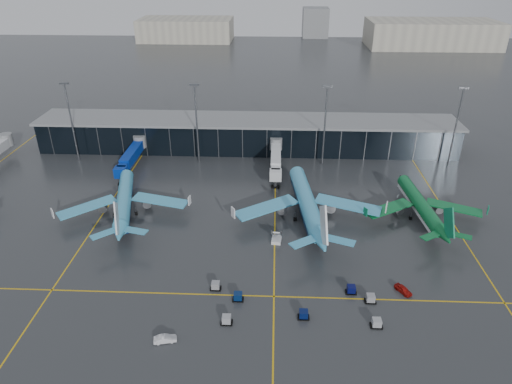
{
  "coord_description": "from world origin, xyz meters",
  "views": [
    {
      "loc": [
        9.49,
        -85.52,
        60.64
      ],
      "look_at": [
        5.0,
        18.0,
        6.0
      ],
      "focal_mm": 32.0,
      "sensor_mm": 36.0,
      "label": 1
    }
  ],
  "objects_px": {
    "mobile_airstair": "(277,239)",
    "service_van_white": "(165,339)",
    "airliner_aer_lingus": "(421,197)",
    "baggage_carts": "(297,304)",
    "airliner_arkefly": "(123,192)",
    "service_van_red": "(403,290)",
    "airliner_klm_near": "(307,192)"
  },
  "relations": [
    {
      "from": "airliner_klm_near",
      "to": "service_van_white",
      "type": "distance_m",
      "value": 52.27
    },
    {
      "from": "service_van_white",
      "to": "service_van_red",
      "type": "bearing_deg",
      "value": -84.4
    },
    {
      "from": "airliner_klm_near",
      "to": "airliner_aer_lingus",
      "type": "bearing_deg",
      "value": -3.86
    },
    {
      "from": "airliner_arkefly",
      "to": "mobile_airstair",
      "type": "distance_m",
      "value": 41.72
    },
    {
      "from": "airliner_arkefly",
      "to": "airliner_klm_near",
      "type": "distance_m",
      "value": 47.14
    },
    {
      "from": "airliner_aer_lingus",
      "to": "baggage_carts",
      "type": "bearing_deg",
      "value": -136.52
    },
    {
      "from": "airliner_klm_near",
      "to": "airliner_aer_lingus",
      "type": "xyz_separation_m",
      "value": [
        29.08,
        1.32,
        -1.31
      ]
    },
    {
      "from": "airliner_arkefly",
      "to": "service_van_red",
      "type": "xyz_separation_m",
      "value": [
        65.11,
        -29.11,
        -5.39
      ]
    },
    {
      "from": "airliner_arkefly",
      "to": "baggage_carts",
      "type": "height_order",
      "value": "airliner_arkefly"
    },
    {
      "from": "airliner_klm_near",
      "to": "mobile_airstair",
      "type": "bearing_deg",
      "value": -128.25
    },
    {
      "from": "airliner_arkefly",
      "to": "service_van_white",
      "type": "relative_size",
      "value": 9.92
    },
    {
      "from": "mobile_airstair",
      "to": "service_van_white",
      "type": "height_order",
      "value": "mobile_airstair"
    },
    {
      "from": "baggage_carts",
      "to": "airliner_arkefly",
      "type": "bearing_deg",
      "value": 141.81
    },
    {
      "from": "service_van_red",
      "to": "service_van_white",
      "type": "xyz_separation_m",
      "value": [
        -44.89,
        -15.1,
        -0.01
      ]
    },
    {
      "from": "airliner_aer_lingus",
      "to": "service_van_red",
      "type": "distance_m",
      "value": 32.91
    },
    {
      "from": "airliner_aer_lingus",
      "to": "baggage_carts",
      "type": "relative_size",
      "value": 1.11
    },
    {
      "from": "airliner_aer_lingus",
      "to": "service_van_white",
      "type": "height_order",
      "value": "airliner_aer_lingus"
    },
    {
      "from": "airliner_klm_near",
      "to": "service_van_white",
      "type": "bearing_deg",
      "value": -127.7
    },
    {
      "from": "airliner_aer_lingus",
      "to": "airliner_klm_near",
      "type": "bearing_deg",
      "value": 178.4
    },
    {
      "from": "baggage_carts",
      "to": "service_van_red",
      "type": "xyz_separation_m",
      "value": [
        21.49,
        5.2,
        -0.09
      ]
    },
    {
      "from": "airliner_arkefly",
      "to": "airliner_aer_lingus",
      "type": "bearing_deg",
      "value": -12.61
    },
    {
      "from": "airliner_klm_near",
      "to": "service_van_white",
      "type": "height_order",
      "value": "airliner_klm_near"
    },
    {
      "from": "airliner_klm_near",
      "to": "baggage_carts",
      "type": "xyz_separation_m",
      "value": [
        -3.51,
        -34.47,
        -6.15
      ]
    },
    {
      "from": "airliner_aer_lingus",
      "to": "mobile_airstair",
      "type": "xyz_separation_m",
      "value": [
        -36.58,
        -13.43,
        -4.82
      ]
    },
    {
      "from": "airliner_klm_near",
      "to": "service_van_white",
      "type": "xyz_separation_m",
      "value": [
        -26.91,
        -44.37,
        -6.25
      ]
    },
    {
      "from": "airliner_arkefly",
      "to": "service_van_red",
      "type": "relative_size",
      "value": 10.04
    },
    {
      "from": "airliner_klm_near",
      "to": "baggage_carts",
      "type": "height_order",
      "value": "airliner_klm_near"
    },
    {
      "from": "airliner_aer_lingus",
      "to": "mobile_airstair",
      "type": "height_order",
      "value": "airliner_aer_lingus"
    },
    {
      "from": "airliner_aer_lingus",
      "to": "service_van_red",
      "type": "xyz_separation_m",
      "value": [
        -11.1,
        -30.59,
        -4.92
      ]
    },
    {
      "from": "airliner_klm_near",
      "to": "mobile_airstair",
      "type": "relative_size",
      "value": 13.04
    },
    {
      "from": "airliner_aer_lingus",
      "to": "baggage_carts",
      "type": "height_order",
      "value": "airliner_aer_lingus"
    },
    {
      "from": "mobile_airstair",
      "to": "service_van_red",
      "type": "height_order",
      "value": "mobile_airstair"
    }
  ]
}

